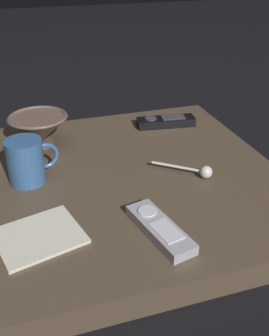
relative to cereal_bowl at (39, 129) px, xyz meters
The scene contains 8 objects.
ground_plane 0.26m from the cereal_bowl, 37.07° to the left, with size 6.00×6.00×0.00m, color black.
table 0.26m from the cereal_bowl, 37.07° to the left, with size 0.66×0.68×0.05m.
cereal_bowl is the anchor object (origin of this frame).
coffee_mug 0.17m from the cereal_bowl, 13.89° to the right, with size 0.07×0.11×0.09m.
teaspoon 0.40m from the cereal_bowl, 49.98° to the left, with size 0.09×0.11×0.03m.
tv_remote_near 0.44m from the cereal_bowl, 21.10° to the left, with size 0.16×0.08×0.02m.
tv_remote_far 0.34m from the cereal_bowl, 92.60° to the left, with size 0.07×0.16×0.03m.
folded_napkin 0.36m from the cereal_bowl, ahead, with size 0.15×0.16×0.01m.
Camera 1 is at (0.70, -0.19, 0.48)m, focal length 42.06 mm.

